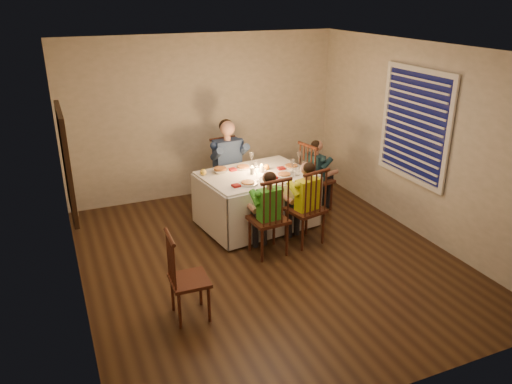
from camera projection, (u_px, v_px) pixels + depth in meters
name	position (u px, v px, depth m)	size (l,w,h in m)	color
ground	(267.00, 258.00, 6.40)	(5.00, 5.00, 0.00)	black
wall_left	(68.00, 190.00, 5.09)	(0.02, 5.00, 2.60)	beige
wall_right	(420.00, 141.00, 6.73)	(0.02, 5.00, 2.60)	beige
wall_back	(204.00, 117.00, 8.04)	(4.50, 0.02, 2.60)	beige
ceiling	(269.00, 49.00, 5.43)	(5.00, 5.00, 0.00)	white
dining_table	(256.00, 188.00, 7.11)	(1.67, 1.31, 0.77)	white
chair_adult	(229.00, 206.00, 7.97)	(0.45, 0.43, 1.09)	#3C1710
chair_near_left	(268.00, 253.00, 6.53)	(0.45, 0.43, 1.09)	#3C1710
chair_near_right	(304.00, 242.00, 6.81)	(0.45, 0.43, 1.09)	#3C1710
chair_end	(315.00, 209.00, 7.86)	(0.45, 0.43, 1.09)	#3C1710
chair_extra	(191.00, 315.00, 5.27)	(0.40, 0.38, 0.98)	#3C1710
adult	(229.00, 206.00, 7.97)	(0.54, 0.49, 1.39)	navy
child_green	(268.00, 253.00, 6.53)	(0.39, 0.36, 1.14)	green
child_yellow	(304.00, 242.00, 6.81)	(0.40, 0.37, 1.16)	yellow
child_teal	(315.00, 209.00, 7.86)	(0.38, 0.35, 1.12)	#17313A
setting_adult	(243.00, 168.00, 7.22)	(0.26, 0.26, 0.02)	silver
setting_green	(248.00, 183.00, 6.63)	(0.26, 0.26, 0.02)	silver
setting_yellow	(284.00, 175.00, 6.93)	(0.26, 0.26, 0.02)	silver
setting_teal	(291.00, 167.00, 7.27)	(0.26, 0.26, 0.02)	silver
candle_left	(252.00, 171.00, 6.98)	(0.06, 0.06, 0.10)	white
candle_right	(262.00, 169.00, 7.05)	(0.06, 0.06, 0.10)	white
squash	(203.00, 172.00, 6.94)	(0.09, 0.09, 0.09)	yellow
orange_fruit	(267.00, 167.00, 7.15)	(0.08, 0.08, 0.08)	orange
serving_bowl	(220.00, 171.00, 7.04)	(0.23, 0.23, 0.06)	silver
wall_mirror	(67.00, 162.00, 5.28)	(0.06, 0.95, 1.15)	black
window_blinds	(414.00, 125.00, 6.73)	(0.07, 1.34, 1.54)	#0D1037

